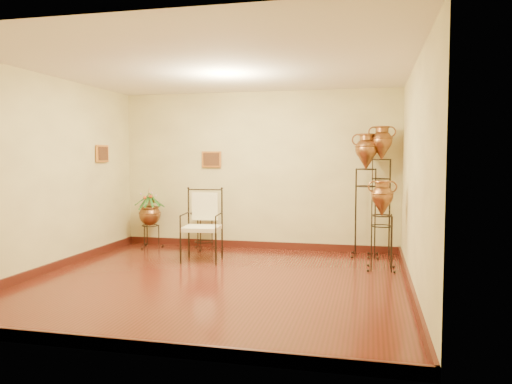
% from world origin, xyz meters
% --- Properties ---
extents(ground, '(5.00, 5.00, 0.00)m').
position_xyz_m(ground, '(0.00, 0.00, 0.00)').
color(ground, '#561B14').
rests_on(ground, ground).
extents(room_shell, '(5.02, 5.02, 2.81)m').
position_xyz_m(room_shell, '(-0.01, 0.01, 1.73)').
color(room_shell, '#F2EA9C').
rests_on(room_shell, ground).
extents(amphora_tall, '(0.47, 0.47, 2.17)m').
position_xyz_m(amphora_tall, '(2.15, 2.15, 1.11)').
color(amphora_tall, black).
rests_on(amphora_tall, ground).
extents(amphora_mid, '(0.57, 0.57, 2.05)m').
position_xyz_m(amphora_mid, '(1.91, 2.15, 1.04)').
color(amphora_mid, black).
rests_on(amphora_mid, ground).
extents(amphora_short, '(0.44, 0.44, 1.33)m').
position_xyz_m(amphora_short, '(2.15, 1.18, 0.66)').
color(amphora_short, black).
rests_on(amphora_short, ground).
extents(planter_urn, '(0.77, 0.77, 1.15)m').
position_xyz_m(planter_urn, '(-1.93, 2.15, 0.64)').
color(planter_urn, black).
rests_on(planter_urn, ground).
extents(armchair, '(0.70, 0.66, 1.14)m').
position_xyz_m(armchair, '(-0.60, 1.18, 0.57)').
color(armchair, black).
rests_on(armchair, ground).
extents(side_table, '(0.59, 0.59, 0.84)m').
position_xyz_m(side_table, '(-0.91, 2.15, 0.35)').
color(side_table, black).
rests_on(side_table, ground).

